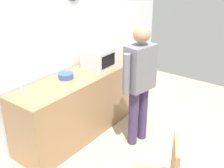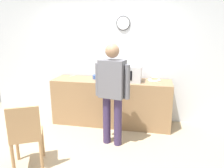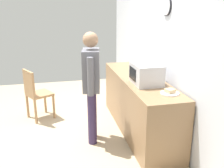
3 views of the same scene
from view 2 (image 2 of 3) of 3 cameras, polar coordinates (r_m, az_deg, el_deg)
ground_plane at (r=3.46m, az=-7.45°, el=-18.47°), size 6.00×6.00×0.00m
back_wall at (r=4.49m, az=-1.40°, el=7.02°), size 5.40×0.13×2.60m
kitchen_counter at (r=4.28m, az=-0.14°, el=-4.91°), size 2.36×0.62×0.92m
microwave at (r=4.05m, az=4.49°, el=2.88°), size 0.50×0.39×0.30m
sandwich_plate at (r=4.20m, az=11.44°, el=1.23°), size 0.25×0.25×0.07m
salad_bowl at (r=4.29m, az=-3.95°, el=1.99°), size 0.21×0.21×0.08m
fork_utensil at (r=4.63m, az=-10.67°, el=2.24°), size 0.10×0.16×0.01m
spoon_utensil at (r=4.37m, az=3.60°, el=1.77°), size 0.13×0.14×0.01m
person_standing at (r=3.34m, az=0.07°, el=-1.08°), size 0.58×0.31×1.68m
wooden_chair at (r=3.11m, az=-22.42°, el=-12.47°), size 0.54×0.54×0.94m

